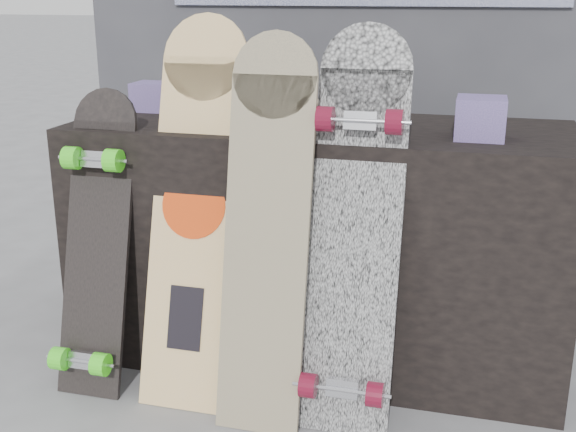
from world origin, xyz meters
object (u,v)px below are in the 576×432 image
(longboard_cascadia, at_px, (355,225))
(longboard_celtic, at_px, (267,222))
(longboard_geisha, at_px, (195,200))
(vendor_table, at_px, (318,242))
(skateboard_dark, at_px, (96,239))

(longboard_cascadia, bearing_deg, longboard_celtic, -167.34)
(longboard_geisha, height_order, longboard_cascadia, longboard_geisha)
(longboard_celtic, height_order, longboard_cascadia, longboard_cascadia)
(vendor_table, xyz_separation_m, longboard_celtic, (-0.06, -0.40, 0.19))
(longboard_geisha, relative_size, skateboard_dark, 1.24)
(vendor_table, distance_m, longboard_celtic, 0.44)
(longboard_celtic, relative_size, longboard_cascadia, 0.98)
(vendor_table, height_order, skateboard_dark, skateboard_dark)
(vendor_table, distance_m, longboard_cascadia, 0.43)
(longboard_celtic, relative_size, skateboard_dark, 1.20)
(longboard_celtic, xyz_separation_m, skateboard_dark, (-0.57, 0.04, -0.11))
(longboard_celtic, bearing_deg, longboard_cascadia, 12.66)
(longboard_cascadia, distance_m, skateboard_dark, 0.82)
(longboard_celtic, height_order, skateboard_dark, longboard_celtic)
(skateboard_dark, bearing_deg, longboard_cascadia, 1.17)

